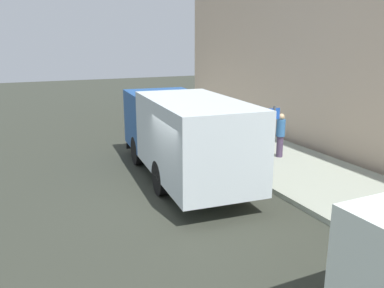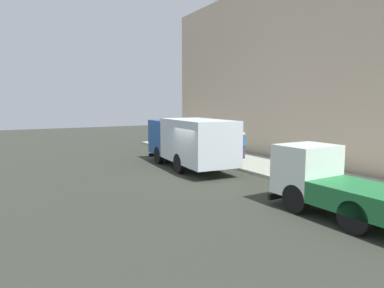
# 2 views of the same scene
# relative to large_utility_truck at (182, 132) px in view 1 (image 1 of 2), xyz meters

# --- Properties ---
(ground) EXTENTS (80.00, 80.00, 0.00)m
(ground) POSITION_rel_large_utility_truck_xyz_m (-0.99, -2.05, -1.66)
(ground) COLOR #30332A
(sidewalk) EXTENTS (4.22, 30.00, 0.16)m
(sidewalk) POSITION_rel_large_utility_truck_xyz_m (4.11, -2.05, -1.58)
(sidewalk) COLOR #9BA293
(sidewalk) RESTS_ON ground
(large_utility_truck) EXTENTS (3.10, 7.88, 2.91)m
(large_utility_truck) POSITION_rel_large_utility_truck_xyz_m (0.00, 0.00, 0.00)
(large_utility_truck) COLOR #184894
(large_utility_truck) RESTS_ON ground
(pedestrian_walking) EXTENTS (0.48, 0.48, 1.74)m
(pedestrian_walking) POSITION_rel_large_utility_truck_xyz_m (4.33, 0.32, -0.57)
(pedestrian_walking) COLOR #453550
(pedestrian_walking) RESTS_ON sidewalk
(street_sign_post) EXTENTS (0.44, 0.08, 2.46)m
(street_sign_post) POSITION_rel_large_utility_truck_xyz_m (2.48, -1.70, -0.04)
(street_sign_post) COLOR #4C5156
(street_sign_post) RESTS_ON sidewalk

